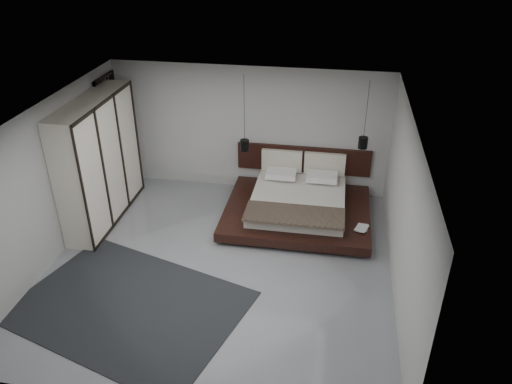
% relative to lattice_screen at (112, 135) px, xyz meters
% --- Properties ---
extents(floor, '(6.00, 6.00, 0.00)m').
position_rel_lattice_screen_xyz_m(floor, '(2.95, -2.45, -1.30)').
color(floor, gray).
rests_on(floor, ground).
extents(ceiling, '(6.00, 6.00, 0.00)m').
position_rel_lattice_screen_xyz_m(ceiling, '(2.95, -2.45, 1.50)').
color(ceiling, white).
rests_on(ceiling, wall_back).
extents(wall_back, '(6.00, 0.00, 6.00)m').
position_rel_lattice_screen_xyz_m(wall_back, '(2.95, 0.55, 0.10)').
color(wall_back, '#B3B3B1').
rests_on(wall_back, floor).
extents(wall_front, '(6.00, 0.00, 6.00)m').
position_rel_lattice_screen_xyz_m(wall_front, '(2.95, -5.45, 0.10)').
color(wall_front, '#B3B3B1').
rests_on(wall_front, floor).
extents(wall_left, '(0.00, 6.00, 6.00)m').
position_rel_lattice_screen_xyz_m(wall_left, '(-0.05, -2.45, 0.10)').
color(wall_left, '#B3B3B1').
rests_on(wall_left, floor).
extents(wall_right, '(0.00, 6.00, 6.00)m').
position_rel_lattice_screen_xyz_m(wall_right, '(5.95, -2.45, 0.10)').
color(wall_right, '#B3B3B1').
rests_on(wall_right, floor).
extents(lattice_screen, '(0.05, 0.90, 2.60)m').
position_rel_lattice_screen_xyz_m(lattice_screen, '(0.00, 0.00, 0.00)').
color(lattice_screen, black).
rests_on(lattice_screen, floor).
extents(bed, '(2.92, 2.45, 1.10)m').
position_rel_lattice_screen_xyz_m(bed, '(4.15, -0.55, -1.00)').
color(bed, black).
rests_on(bed, floor).
extents(book_lower, '(0.23, 0.29, 0.03)m').
position_rel_lattice_screen_xyz_m(book_lower, '(5.35, -1.22, -1.02)').
color(book_lower, '#99724C').
rests_on(book_lower, bed).
extents(book_upper, '(0.30, 0.34, 0.02)m').
position_rel_lattice_screen_xyz_m(book_upper, '(5.33, -1.25, -0.99)').
color(book_upper, '#99724C').
rests_on(book_upper, book_lower).
extents(pendant_left, '(0.19, 0.19, 1.61)m').
position_rel_lattice_screen_xyz_m(pendant_left, '(2.96, -0.08, 0.01)').
color(pendant_left, black).
rests_on(pendant_left, ceiling).
extents(pendant_right, '(0.19, 0.19, 1.38)m').
position_rel_lattice_screen_xyz_m(pendant_right, '(5.35, -0.08, 0.24)').
color(pendant_right, black).
rests_on(pendant_right, ceiling).
extents(wardrobe, '(0.60, 2.56, 2.51)m').
position_rel_lattice_screen_xyz_m(wardrobe, '(0.25, -1.20, -0.04)').
color(wardrobe, white).
rests_on(wardrobe, floor).
extents(rug, '(4.09, 3.43, 0.02)m').
position_rel_lattice_screen_xyz_m(rug, '(1.75, -3.75, -1.29)').
color(rug, black).
rests_on(rug, floor).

